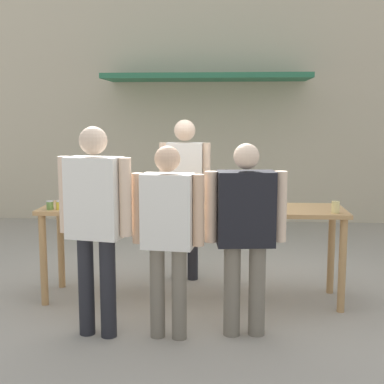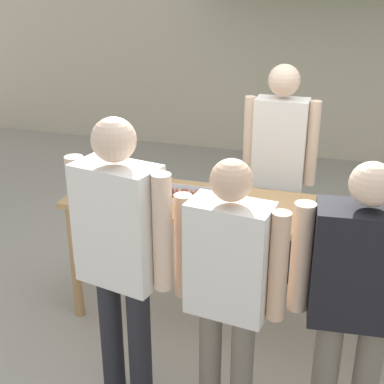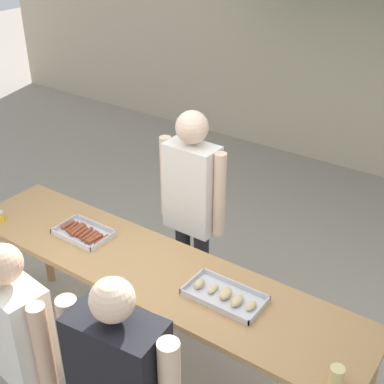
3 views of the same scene
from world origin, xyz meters
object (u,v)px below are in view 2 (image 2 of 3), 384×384
Objects in this scene: person_customer_with_cup at (357,290)px; person_customer_waiting_in_line at (228,280)px; food_tray_sausages at (192,197)px; person_server_behind_table at (279,158)px; condiment_jar_ketchup at (94,195)px; person_customer_holding_hotdog at (120,247)px; food_tray_buns at (370,218)px; condiment_jar_mustard at (81,194)px.

person_customer_with_cup is 1.01× the size of person_customer_waiting_in_line.
food_tray_sausages is 0.22× the size of person_server_behind_table.
condiment_jar_ketchup is (-0.63, -0.22, 0.03)m from food_tray_sausages.
food_tray_sausages is 0.23× the size of person_customer_holding_hotdog.
food_tray_buns is 0.92m from person_server_behind_table.
food_tray_sausages is at bearing -55.97° from person_customer_waiting_in_line.
person_server_behind_table is at bearing 35.04° from condiment_jar_mustard.
person_customer_with_cup is at bearing -163.79° from person_customer_holding_hotdog.
person_customer_with_cup is at bearing -20.07° from condiment_jar_ketchup.
person_customer_holding_hotdog is at bearing -110.46° from person_server_behind_table.
person_customer_waiting_in_line reaches higher than food_tray_sausages.
person_customer_waiting_in_line is (0.59, -0.01, -0.09)m from person_customer_holding_hotdog.
food_tray_sausages is 0.81m from person_server_behind_table.
person_server_behind_table is 1.59m from person_customer_waiting_in_line.
food_tray_sausages is 4.69× the size of condiment_jar_ketchup.
condiment_jar_mustard reaches higher than food_tray_buns.
food_tray_buns is 1.90m from condiment_jar_mustard.
food_tray_buns is 0.28× the size of person_customer_holding_hotdog.
condiment_jar_ketchup is 0.05× the size of person_customer_holding_hotdog.
food_tray_sausages is 0.76m from condiment_jar_mustard.
food_tray_sausages is 0.25× the size of person_customer_with_cup.
food_tray_sausages is at bearing 19.51° from condiment_jar_ketchup.
food_tray_buns is 1.18m from person_customer_waiting_in_line.
person_server_behind_table is 1.11× the size of person_customer_with_cup.
person_customer_holding_hotdog is at bearing -54.22° from condiment_jar_ketchup.
food_tray_buns is 5.70× the size of condiment_jar_mustard.
person_customer_holding_hotdog is (-1.27, -0.95, 0.08)m from food_tray_buns.
condiment_jar_ketchup is at bearing -142.70° from person_server_behind_table.
food_tray_sausages is at bearing -43.54° from person_customer_with_cup.
person_customer_holding_hotdog reaches higher than condiment_jar_mustard.
food_tray_sausages is 1.17m from food_tray_buns.
person_customer_holding_hotdog is at bearing -49.41° from condiment_jar_mustard.
person_customer_with_cup reaches higher than condiment_jar_mustard.
food_tray_sausages is 0.82× the size of food_tray_buns.
person_customer_with_cup is (-0.06, -0.86, -0.01)m from food_tray_buns.
condiment_jar_mustard is 1.41m from person_customer_waiting_in_line.
condiment_jar_ketchup is 1.34m from person_customer_waiting_in_line.
person_customer_waiting_in_line is at bearing -33.38° from condiment_jar_ketchup.
food_tray_buns is at bearing -42.38° from person_server_behind_table.
person_customer_holding_hotdog is at bearing 6.54° from person_customer_waiting_in_line.
person_customer_with_cup is at bearing -93.85° from food_tray_buns.
food_tray_buns is at bearing -118.18° from person_customer_waiting_in_line.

